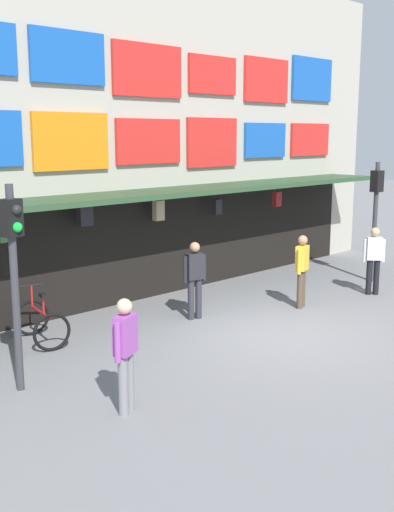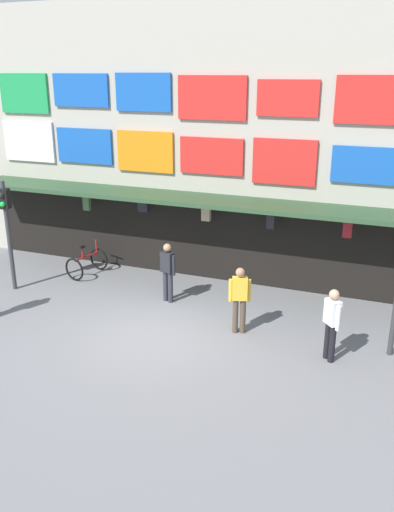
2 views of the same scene
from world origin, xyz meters
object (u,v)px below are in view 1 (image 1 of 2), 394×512
at_px(traffic_light_far, 376,202).
at_px(pedestrian_in_red, 125,349).
at_px(pedestrian_in_yellow, 302,267).
at_px(traffic_light_near, 13,255).
at_px(bicycle_parked, 41,323).
at_px(pedestrian_in_black, 374,257).
at_px(pedestrian_in_white, 195,276).

bearing_deg(traffic_light_far, pedestrian_in_red, -169.52).
bearing_deg(traffic_light_far, pedestrian_in_yellow, -176.12).
distance_m(traffic_light_near, bicycle_parked, 2.83).
relative_size(traffic_light_far, pedestrian_in_black, 1.90).
relative_size(traffic_light_near, pedestrian_in_white, 1.90).
height_order(pedestrian_in_black, pedestrian_in_yellow, same).
xyz_separation_m(pedestrian_in_black, pedestrian_in_yellow, (-2.24, 0.52, 0.00)).
distance_m(bicycle_parked, pedestrian_in_yellow, 5.91).
bearing_deg(pedestrian_in_yellow, pedestrian_in_red, -165.93).
relative_size(bicycle_parked, pedestrian_in_yellow, 0.76).
bearing_deg(bicycle_parked, traffic_light_near, -128.45).
xyz_separation_m(pedestrian_in_black, pedestrian_in_white, (-4.60, 1.57, 0.00)).
bearing_deg(pedestrian_in_white, bicycle_parked, 164.12).
bearing_deg(pedestrian_in_yellow, traffic_light_far, 3.88).
height_order(traffic_light_far, bicycle_parked, traffic_light_far).
bearing_deg(pedestrian_in_red, pedestrian_in_yellow, 14.07).
bearing_deg(traffic_light_near, pedestrian_in_black, -4.58).
height_order(traffic_light_far, pedestrian_in_white, traffic_light_far).
relative_size(traffic_light_near, pedestrian_in_yellow, 1.90).
distance_m(traffic_light_far, bicycle_parked, 9.36).
bearing_deg(pedestrian_in_black, pedestrian_in_white, 161.16).
relative_size(pedestrian_in_black, pedestrian_in_yellow, 1.00).
bearing_deg(traffic_light_near, pedestrian_in_white, 10.38).
relative_size(traffic_light_near, bicycle_parked, 2.52).
bearing_deg(pedestrian_in_black, bicycle_parked, 162.36).
bearing_deg(pedestrian_in_white, pedestrian_in_yellow, -24.00).
xyz_separation_m(traffic_light_far, bicycle_parked, (-9.04, 1.72, -1.75)).
xyz_separation_m(traffic_light_near, pedestrian_in_white, (4.56, 0.84, -1.19)).
distance_m(traffic_light_near, pedestrian_in_black, 9.27).
relative_size(traffic_light_far, pedestrian_in_white, 1.90).
relative_size(pedestrian_in_black, pedestrian_in_white, 1.00).
height_order(bicycle_parked, pedestrian_in_yellow, pedestrian_in_yellow).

